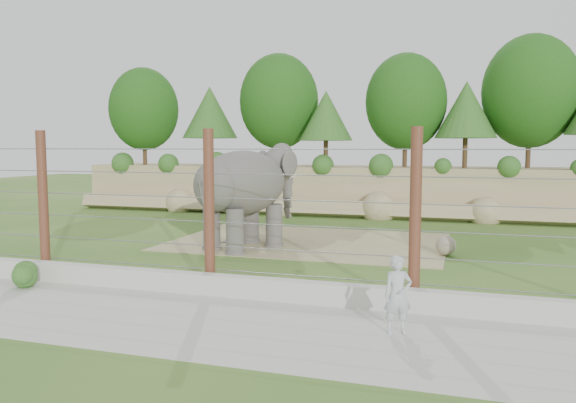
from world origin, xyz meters
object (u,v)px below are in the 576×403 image
(barrier_fence, at_px, (209,210))
(zookeeper, at_px, (398,295))
(elephant, at_px, (243,198))
(stone_ball, at_px, (446,246))

(barrier_fence, xyz_separation_m, zookeeper, (4.87, -2.04, -1.24))
(zookeeper, bearing_deg, elephant, 105.19)
(barrier_fence, bearing_deg, elephant, 103.50)
(stone_ball, relative_size, zookeeper, 0.44)
(barrier_fence, bearing_deg, stone_ball, 48.36)
(stone_ball, xyz_separation_m, barrier_fence, (-5.50, -6.19, 1.65))
(barrier_fence, height_order, zookeeper, barrier_fence)
(elephant, height_order, zookeeper, elephant)
(elephant, bearing_deg, barrier_fence, -52.56)
(stone_ball, distance_m, barrier_fence, 8.44)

